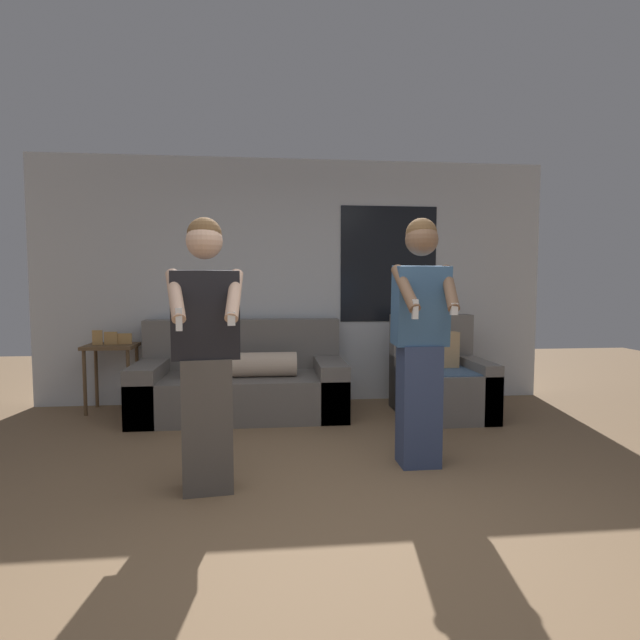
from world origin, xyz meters
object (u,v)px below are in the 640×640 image
couch (242,383)px  person_right (420,338)px  side_table (111,355)px  armchair (440,382)px  person_left (206,353)px

couch → person_right: bearing=-49.7°
side_table → person_right: (2.72, -1.85, 0.35)m
armchair → side_table: armchair is taller
person_left → side_table: bearing=119.9°
side_table → person_left: (1.24, -2.15, 0.31)m
armchair → person_left: bearing=-141.9°
armchair → person_left: 2.76m
side_table → person_right: person_right is taller
person_left → person_right: 1.51m
person_left → couch: bearing=86.5°
couch → side_table: couch is taller
couch → person_left: 2.00m
armchair → side_table: bearing=171.8°
person_left → person_right: person_right is taller
couch → person_left: bearing=-93.5°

